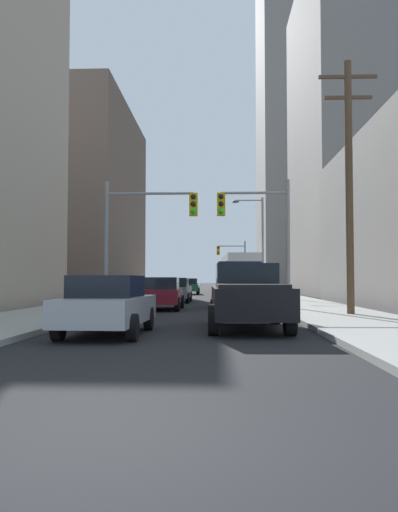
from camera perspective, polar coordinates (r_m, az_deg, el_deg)
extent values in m
plane|color=black|center=(4.44, -11.68, -21.26)|extent=(400.00, 400.00, 0.00)
cube|color=#9E9E99|center=(54.49, -4.72, -4.03)|extent=(3.88, 160.00, 0.15)
cube|color=#9E9E99|center=(54.29, 6.96, -4.03)|extent=(3.88, 160.00, 0.15)
cube|color=silver|center=(43.29, 4.47, -1.92)|extent=(2.95, 11.59, 2.90)
cube|color=black|center=(43.27, 2.80, -1.23)|extent=(0.44, 10.57, 0.80)
cube|color=red|center=(43.26, 2.80, -2.69)|extent=(0.43, 10.57, 0.28)
cylinder|color=black|center=(47.29, 2.85, -3.74)|extent=(0.32, 1.00, 1.00)
cylinder|color=black|center=(47.38, 5.70, -3.73)|extent=(0.32, 1.00, 1.00)
cylinder|color=black|center=(40.05, 2.98, -3.94)|extent=(0.32, 1.00, 1.00)
cylinder|color=black|center=(40.15, 6.34, -3.92)|extent=(0.32, 1.00, 1.00)
cube|color=black|center=(14.79, 5.45, -5.02)|extent=(2.15, 5.45, 0.80)
cube|color=black|center=(15.75, 5.24, -2.15)|extent=(1.85, 1.85, 0.70)
cube|color=black|center=(13.43, 5.78, -3.35)|extent=(1.82, 2.42, 0.10)
cylinder|color=black|center=(16.51, 1.76, -6.17)|extent=(0.28, 0.80, 0.80)
cylinder|color=black|center=(16.61, 8.44, -6.12)|extent=(0.28, 0.80, 0.80)
cylinder|color=black|center=(13.06, 1.66, -7.11)|extent=(0.28, 0.80, 0.80)
cylinder|color=black|center=(13.19, 10.10, -7.03)|extent=(0.28, 0.80, 0.80)
cube|color=#141E4C|center=(26.23, 4.23, -2.86)|extent=(2.15, 5.26, 1.90)
cube|color=black|center=(28.83, 4.04, -2.01)|extent=(1.76, 0.07, 0.60)
cylinder|color=black|center=(27.90, 2.13, -4.80)|extent=(0.24, 0.72, 0.72)
cylinder|color=black|center=(27.96, 6.08, -4.79)|extent=(0.24, 0.72, 0.72)
cylinder|color=black|center=(24.57, 2.13, -5.10)|extent=(0.24, 0.72, 0.72)
cylinder|color=black|center=(24.65, 6.61, -5.08)|extent=(0.24, 0.72, 0.72)
cube|color=#B7BABF|center=(13.36, -10.10, -5.92)|extent=(1.95, 4.26, 0.65)
cube|color=black|center=(13.19, -10.22, -3.35)|extent=(1.65, 1.96, 0.55)
cylinder|color=black|center=(14.88, -12.28, -6.81)|extent=(0.22, 0.64, 0.64)
cylinder|color=black|center=(14.55, -5.63, -6.96)|extent=(0.22, 0.64, 0.64)
cylinder|color=black|center=(12.31, -15.43, -7.67)|extent=(0.22, 0.64, 0.64)
cylinder|color=black|center=(11.90, -7.39, -7.92)|extent=(0.22, 0.64, 0.64)
cube|color=maroon|center=(24.18, -4.22, -4.46)|extent=(1.88, 4.23, 0.65)
cube|color=black|center=(24.02, -4.26, -3.04)|extent=(1.62, 1.93, 0.55)
cylinder|color=black|center=(25.63, -5.82, -5.07)|extent=(0.22, 0.64, 0.64)
cylinder|color=black|center=(25.45, -1.95, -5.10)|extent=(0.22, 0.64, 0.64)
cylinder|color=black|center=(22.98, -6.75, -5.36)|extent=(0.22, 0.64, 0.64)
cylinder|color=black|center=(22.77, -2.43, -5.40)|extent=(0.22, 0.64, 0.64)
cube|color=slate|center=(31.73, -2.69, -4.02)|extent=(1.86, 4.23, 0.65)
cube|color=black|center=(31.57, -2.71, -2.94)|extent=(1.61, 1.92, 0.55)
cylinder|color=black|center=(33.16, -3.99, -4.52)|extent=(0.22, 0.64, 0.64)
cylinder|color=black|center=(33.02, -1.00, -4.54)|extent=(0.22, 0.64, 0.64)
cylinder|color=black|center=(30.49, -4.53, -4.69)|extent=(0.22, 0.64, 0.64)
cylinder|color=black|center=(30.34, -1.28, -4.71)|extent=(0.22, 0.64, 0.64)
cube|color=#195938|center=(49.22, -1.12, -3.53)|extent=(1.94, 4.26, 0.65)
cube|color=black|center=(49.06, -1.13, -2.83)|extent=(1.65, 1.95, 0.55)
cylinder|color=black|center=(50.62, -2.01, -3.87)|extent=(0.22, 0.64, 0.64)
cylinder|color=black|center=(50.52, -0.05, -3.87)|extent=(0.22, 0.64, 0.64)
cylinder|color=black|center=(47.94, -2.24, -3.94)|extent=(0.22, 0.64, 0.64)
cylinder|color=black|center=(47.84, -0.17, -3.94)|extent=(0.22, 0.64, 0.64)
cube|color=white|center=(59.23, 3.07, -3.37)|extent=(1.93, 4.25, 0.65)
cube|color=black|center=(59.08, 3.07, -2.79)|extent=(1.64, 1.95, 0.55)
cylinder|color=black|center=(60.57, 2.24, -3.66)|extent=(0.22, 0.64, 0.64)
cylinder|color=black|center=(60.60, 3.87, -3.66)|extent=(0.22, 0.64, 0.64)
cylinder|color=black|center=(57.89, 2.24, -3.71)|extent=(0.22, 0.64, 0.64)
cylinder|color=black|center=(57.91, 3.95, -3.71)|extent=(0.22, 0.64, 0.64)
cylinder|color=gray|center=(24.04, -10.28, 1.18)|extent=(0.18, 0.18, 6.00)
cylinder|color=gray|center=(23.96, -5.48, 6.94)|extent=(4.04, 0.12, 0.12)
cube|color=gold|center=(23.70, -0.62, 5.75)|extent=(0.38, 0.30, 1.05)
sphere|color=black|center=(23.58, -0.64, 6.63)|extent=(0.24, 0.24, 0.24)
sphere|color=black|center=(23.53, -0.64, 5.81)|extent=(0.24, 0.24, 0.24)
sphere|color=#19D833|center=(23.48, -0.64, 4.99)|extent=(0.24, 0.24, 0.24)
cylinder|color=gray|center=(23.69, 9.90, 1.23)|extent=(0.18, 0.18, 6.00)
cylinder|color=gray|center=(23.81, 6.18, 7.01)|extent=(3.05, 0.12, 0.12)
cube|color=gold|center=(23.67, 2.48, 5.77)|extent=(0.38, 0.30, 1.05)
sphere|color=black|center=(23.56, 2.48, 6.64)|extent=(0.24, 0.24, 0.24)
sphere|color=black|center=(23.50, 2.49, 5.83)|extent=(0.24, 0.24, 0.24)
sphere|color=#19D833|center=(23.46, 2.49, 5.00)|extent=(0.24, 0.24, 0.24)
cylinder|color=gray|center=(61.06, 5.16, -1.13)|extent=(0.18, 0.18, 6.00)
cylinder|color=gray|center=(61.11, 3.65, 1.11)|extent=(3.19, 0.12, 0.12)
cube|color=gold|center=(61.05, 2.16, 0.62)|extent=(0.38, 0.30, 1.05)
sphere|color=black|center=(60.90, 2.16, 0.95)|extent=(0.24, 0.24, 0.24)
sphere|color=#F9A514|center=(60.88, 2.16, 0.63)|extent=(0.24, 0.24, 0.24)
sphere|color=black|center=(60.86, 2.16, 0.31)|extent=(0.24, 0.24, 0.24)
cylinder|color=brown|center=(20.15, 16.39, 7.28)|extent=(0.28, 0.28, 9.70)
cube|color=brown|center=(21.29, 16.23, 18.62)|extent=(2.20, 0.12, 0.12)
cube|color=brown|center=(21.02, 16.26, 16.59)|extent=(1.80, 0.12, 0.12)
cylinder|color=gray|center=(38.09, 7.11, 0.90)|extent=(0.16, 0.16, 7.50)
cylinder|color=gray|center=(38.40, 5.59, 6.19)|extent=(2.00, 0.10, 0.10)
ellipsoid|color=#4C4C51|center=(38.33, 4.08, 6.05)|extent=(0.56, 0.32, 0.20)
cube|color=#66564C|center=(59.09, -18.67, 5.73)|extent=(22.85, 22.79, 19.74)
cube|color=gray|center=(102.54, 12.37, 16.46)|extent=(19.16, 20.62, 69.70)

